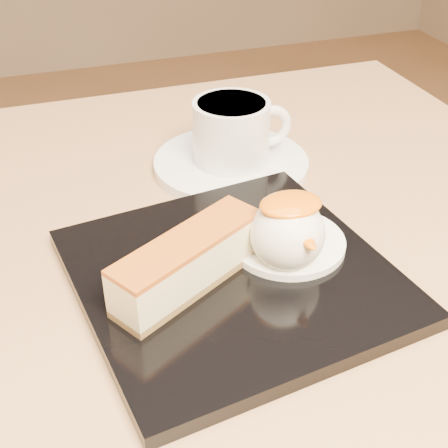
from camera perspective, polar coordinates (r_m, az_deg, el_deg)
name	(u,v)px	position (r m, az deg, el deg)	size (l,w,h in m)	color
table	(181,444)	(0.56, -3.93, -19.46)	(0.80, 0.80, 0.72)	black
dessert_plate	(233,276)	(0.46, 0.81, -4.79)	(0.22, 0.22, 0.01)	black
cheesecake	(188,262)	(0.44, -3.28, -3.48)	(0.12, 0.09, 0.04)	brown
cream_smear	(287,242)	(0.49, 5.79, -1.67)	(0.09, 0.09, 0.01)	white
ice_cream_scoop	(287,234)	(0.45, 5.82, -0.87)	(0.05, 0.05, 0.05)	white
mango_sauce	(291,204)	(0.44, 6.13, 1.80)	(0.05, 0.04, 0.01)	orange
mint_sprig	(241,228)	(0.49, 1.54, -0.41)	(0.03, 0.02, 0.00)	#2A7E29
saucer	(231,164)	(0.61, 0.65, 5.52)	(0.15, 0.15, 0.01)	white
coffee_cup	(233,130)	(0.59, 0.84, 8.57)	(0.10, 0.07, 0.06)	white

